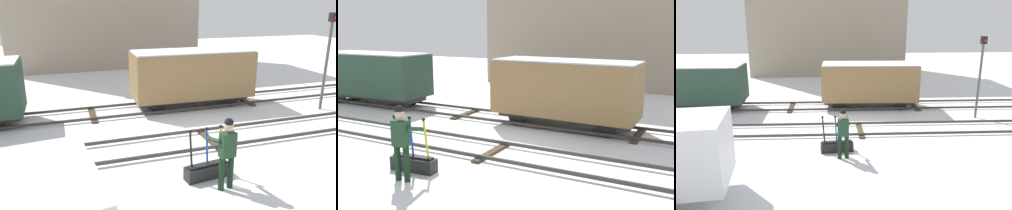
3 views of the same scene
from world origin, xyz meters
TOP-DOWN VIEW (x-y plane):
  - ground_plane at (0.00, 0.00)m, footprint 60.00×60.00m
  - track_main_line at (0.00, 0.00)m, footprint 44.00×1.94m
  - track_siding_near at (0.00, 3.84)m, footprint 44.00×1.94m
  - switch_lever_frame at (-1.11, -2.16)m, footprint 1.27×0.49m
  - rail_worker at (-0.90, -2.77)m, footprint 0.59×0.75m
  - signal_post at (6.07, 1.66)m, footprint 0.24×0.32m
  - freight_car_mid_siding at (0.87, 3.84)m, footprint 5.29×2.11m

SIDE VIEW (x-z plane):
  - ground_plane at x=0.00m, z-range 0.00..0.00m
  - track_siding_near at x=0.00m, z-range 0.02..0.20m
  - track_main_line at x=0.00m, z-range 0.02..0.20m
  - switch_lever_frame at x=-1.11m, z-range -0.48..0.97m
  - rail_worker at x=-0.90m, z-range 0.13..2.01m
  - freight_car_mid_siding at x=0.87m, z-range 0.18..2.69m
  - signal_post at x=6.07m, z-range 0.44..4.53m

